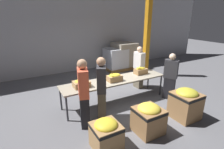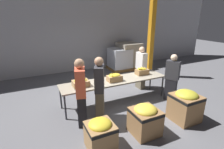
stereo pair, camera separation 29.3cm
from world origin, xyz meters
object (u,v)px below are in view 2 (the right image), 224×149
object	(u,v)px
volunteer_2	(141,68)
donation_bin_0	(100,133)
pallet_stack_1	(120,59)
donation_bin_2	(185,105)
banana_box_1	(114,77)
sorting_table	(115,81)
donation_bin_1	(145,119)
banana_box_0	(81,82)
volunteer_0	(81,94)
pallet_stack_0	(129,56)
support_pillar	(151,30)
banana_box_2	(142,71)
volunteer_3	(172,78)
volunteer_1	(100,89)

from	to	relation	value
volunteer_2	donation_bin_0	bearing A→B (deg)	-49.08
pallet_stack_1	donation_bin_2	bearing A→B (deg)	-97.15
pallet_stack_1	donation_bin_0	bearing A→B (deg)	-122.23
banana_box_1	sorting_table	bearing A→B (deg)	48.87
sorting_table	donation_bin_1	size ratio (longest dim) A/B	4.63
donation_bin_2	pallet_stack_1	xyz separation A→B (m)	(0.59, 4.67, 0.08)
donation_bin_2	pallet_stack_1	size ratio (longest dim) A/B	0.78
volunteer_2	banana_box_0	bearing A→B (deg)	-76.92
volunteer_0	donation_bin_1	bearing A→B (deg)	-113.55
volunteer_2	pallet_stack_0	distance (m)	2.66
volunteer_2	pallet_stack_0	bearing A→B (deg)	157.83
volunteer_0	support_pillar	world-z (taller)	support_pillar
sorting_table	banana_box_2	world-z (taller)	banana_box_2
banana_box_1	volunteer_3	world-z (taller)	volunteer_3
volunteer_0	support_pillar	bearing A→B (deg)	-42.78
sorting_table	banana_box_1	size ratio (longest dim) A/B	7.79
banana_box_1	volunteer_0	distance (m)	1.37
volunteer_1	pallet_stack_0	world-z (taller)	volunteer_1
banana_box_0	volunteer_3	distance (m)	2.81
donation_bin_1	donation_bin_2	size ratio (longest dim) A/B	0.87
banana_box_1	donation_bin_1	size ratio (longest dim) A/B	0.59
volunteer_0	volunteer_3	size ratio (longest dim) A/B	1.12
pallet_stack_0	donation_bin_2	bearing A→B (deg)	-103.56
banana_box_0	volunteer_2	world-z (taller)	volunteer_2
banana_box_1	volunteer_3	size ratio (longest dim) A/B	0.28
volunteer_1	volunteer_3	world-z (taller)	volunteer_1
banana_box_0	donation_bin_1	world-z (taller)	banana_box_0
banana_box_1	pallet_stack_1	bearing A→B (deg)	59.22
volunteer_0	pallet_stack_1	size ratio (longest dim) A/B	1.59
volunteer_2	volunteer_1	bearing A→B (deg)	-60.94
pallet_stack_0	volunteer_1	bearing A→B (deg)	-129.86
banana_box_0	banana_box_1	size ratio (longest dim) A/B	1.03
banana_box_2	volunteer_2	bearing A→B (deg)	57.91
banana_box_1	volunteer_0	size ratio (longest dim) A/B	0.25
volunteer_1	pallet_stack_1	bearing A→B (deg)	-9.19
volunteer_0	pallet_stack_0	xyz separation A→B (m)	(3.59, 3.77, -0.21)
sorting_table	banana_box_0	xyz separation A→B (m)	(-1.08, -0.01, 0.15)
banana_box_0	donation_bin_2	world-z (taller)	banana_box_0
volunteer_2	donation_bin_1	distance (m)	2.71
sorting_table	volunteer_3	bearing A→B (deg)	-21.39
volunteer_1	support_pillar	bearing A→B (deg)	-29.90
banana_box_0	donation_bin_1	bearing A→B (deg)	-58.95
pallet_stack_1	banana_box_1	bearing A→B (deg)	-120.78
banana_box_1	volunteer_2	xyz separation A→B (m)	(1.42, 0.66, -0.08)
support_pillar	pallet_stack_0	distance (m)	2.00
banana_box_1	donation_bin_0	size ratio (longest dim) A/B	0.65
donation_bin_0	volunteer_3	bearing A→B (deg)	19.88
pallet_stack_0	volunteer_2	bearing A→B (deg)	-111.31
banana_box_0	donation_bin_0	world-z (taller)	banana_box_0
volunteer_0	support_pillar	size ratio (longest dim) A/B	0.43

